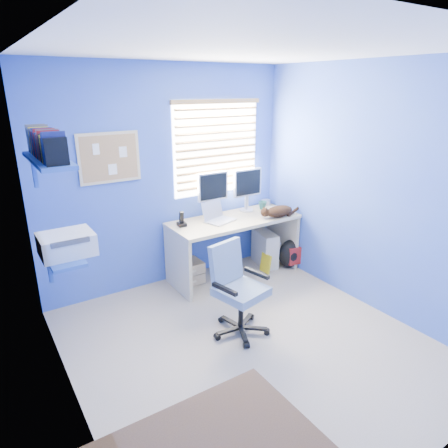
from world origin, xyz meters
TOP-DOWN VIEW (x-y plane):
  - floor at (0.00, 0.00)m, footprint 3.00×3.20m
  - ceiling at (0.00, 0.00)m, footprint 3.00×3.20m
  - wall_back at (0.00, 1.60)m, footprint 3.00×0.01m
  - wall_front at (0.00, -1.60)m, footprint 3.00×0.01m
  - wall_left at (-1.50, 0.00)m, footprint 0.01×3.20m
  - wall_right at (1.50, 0.00)m, footprint 0.01×3.20m
  - desk at (0.69, 1.26)m, footprint 1.58×0.65m
  - laptop at (0.49, 1.26)m, footprint 0.39×0.35m
  - monitor_left at (0.53, 1.50)m, footprint 0.40×0.12m
  - monitor_right at (1.00, 1.44)m, footprint 0.40×0.12m
  - phone at (0.04, 1.36)m, footprint 0.10×0.12m
  - mug at (1.22, 1.39)m, footprint 0.10×0.09m
  - cd_spindle at (1.37, 1.51)m, footprint 0.13×0.13m
  - cat at (1.19, 1.03)m, footprint 0.40×0.25m
  - tower_pc at (1.21, 1.29)m, footprint 0.27×0.47m
  - drawer_boxes at (0.10, 1.38)m, footprint 0.35×0.28m
  - yellow_book at (1.07, 1.09)m, footprint 0.03×0.17m
  - backpack at (1.43, 1.04)m, footprint 0.36×0.29m
  - office_chair at (0.03, 0.23)m, footprint 0.61×0.61m
  - window_blinds at (0.65, 1.57)m, footprint 1.15×0.05m
  - corkboard at (-0.65, 1.58)m, footprint 0.64×0.02m
  - wall_shelves at (-1.35, 0.75)m, footprint 0.42×0.90m

SIDE VIEW (x-z plane):
  - floor at x=0.00m, z-range 0.00..0.00m
  - yellow_book at x=1.07m, z-range 0.00..0.24m
  - drawer_boxes at x=0.10m, z-range 0.00..0.27m
  - backpack at x=1.43m, z-range 0.00..0.38m
  - tower_pc at x=1.21m, z-range 0.00..0.45m
  - office_chair at x=0.03m, z-range -0.11..0.76m
  - desk at x=0.69m, z-range 0.00..0.74m
  - cd_spindle at x=1.37m, z-range 0.74..0.81m
  - mug at x=1.22m, z-range 0.74..0.84m
  - cat at x=1.19m, z-range 0.74..0.87m
  - phone at x=0.04m, z-range 0.74..0.91m
  - laptop at x=0.49m, z-range 0.74..0.96m
  - monitor_left at x=0.53m, z-range 0.74..1.28m
  - monitor_right at x=1.00m, z-range 0.74..1.28m
  - wall_back at x=0.00m, z-range 0.00..2.50m
  - wall_front at x=0.00m, z-range 0.00..2.50m
  - wall_left at x=-1.50m, z-range 0.00..2.50m
  - wall_right at x=1.50m, z-range 0.00..2.50m
  - wall_shelves at x=-1.35m, z-range 0.91..1.96m
  - corkboard at x=-0.65m, z-range 1.29..1.81m
  - window_blinds at x=0.65m, z-range 1.00..2.10m
  - ceiling at x=0.00m, z-range 2.50..2.50m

